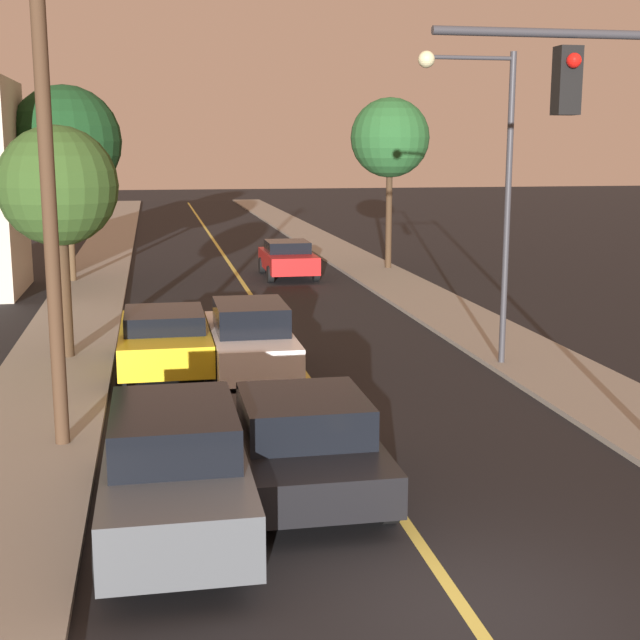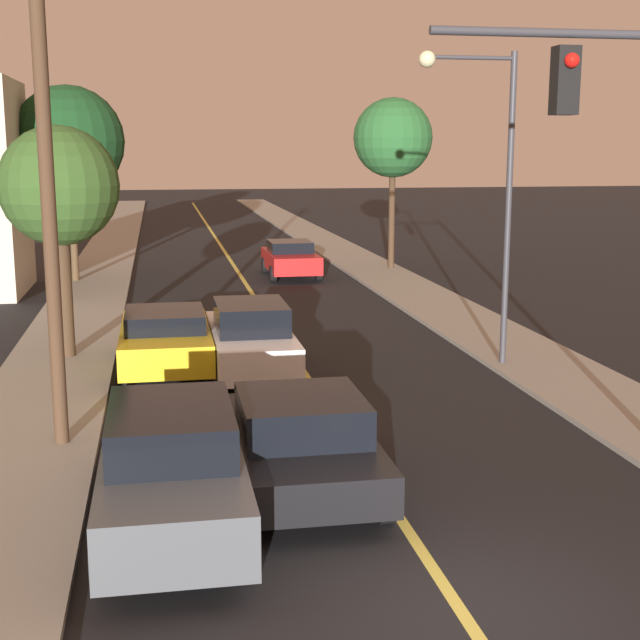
{
  "view_description": "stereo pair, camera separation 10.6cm",
  "coord_description": "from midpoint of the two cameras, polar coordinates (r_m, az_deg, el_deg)",
  "views": [
    {
      "loc": [
        -3.22,
        -8.47,
        5.0
      ],
      "look_at": [
        0.0,
        8.7,
        1.6
      ],
      "focal_mm": 50.0,
      "sensor_mm": 36.0,
      "label": 1
    },
    {
      "loc": [
        -3.12,
        -8.49,
        5.0
      ],
      "look_at": [
        0.0,
        8.7,
        1.6
      ],
      "focal_mm": 50.0,
      "sensor_mm": 36.0,
      "label": 2
    }
  ],
  "objects": [
    {
      "name": "car_outer_lane_second",
      "position": [
        20.22,
        -10.06,
        -1.17
      ],
      "size": [
        2.07,
        4.5,
        1.45
      ],
      "color": "gold",
      "rests_on": "ground"
    },
    {
      "name": "car_near_lane_front",
      "position": [
        13.12,
        -1.38,
        -7.74
      ],
      "size": [
        2.12,
        4.27,
        1.5
      ],
      "color": "black",
      "rests_on": "ground"
    },
    {
      "name": "streetlamp_right",
      "position": [
        20.23,
        10.43,
        9.73
      ],
      "size": [
        2.21,
        0.36,
        6.91
      ],
      "color": "#333338",
      "rests_on": "ground"
    },
    {
      "name": "tree_left_far",
      "position": [
        34.08,
        -16.06,
        10.92
      ],
      "size": [
        4.01,
        4.01,
        7.09
      ],
      "color": "#4C3823",
      "rests_on": "ground"
    },
    {
      "name": "car_outer_lane_front",
      "position": [
        12.1,
        -9.55,
        -9.07
      ],
      "size": [
        1.93,
        5.13,
        1.71
      ],
      "color": "#474C51",
      "rests_on": "ground"
    },
    {
      "name": "utility_pole_left",
      "position": [
        14.95,
        -17.2,
        8.04
      ],
      "size": [
        1.6,
        0.24,
        8.14
      ],
      "color": "#422D1E",
      "rests_on": "ground"
    },
    {
      "name": "road_surface",
      "position": [
        44.87,
        -6.53,
        4.55
      ],
      "size": [
        8.48,
        80.0,
        0.01
      ],
      "color": "black",
      "rests_on": "ground"
    },
    {
      "name": "car_far_oncoming",
      "position": [
        34.79,
        -2.16,
        3.97
      ],
      "size": [
        1.96,
        4.16,
        1.4
      ],
      "rotation": [
        0.0,
        0.0,
        3.14
      ],
      "color": "red",
      "rests_on": "ground"
    },
    {
      "name": "tree_left_near",
      "position": [
        21.5,
        -16.58,
        8.11
      ],
      "size": [
        2.75,
        2.75,
        5.38
      ],
      "color": "#3D2B1C",
      "rests_on": "ground"
    },
    {
      "name": "ground_plane",
      "position": [
        10.34,
        9.08,
        -18.06
      ],
      "size": [
        200.0,
        200.0,
        0.0
      ],
      "primitive_type": "plane",
      "color": "black"
    },
    {
      "name": "tree_right_near",
      "position": [
        36.51,
        4.42,
        11.52
      ],
      "size": [
        3.17,
        3.17,
        6.83
      ],
      "color": "#3D2B1C",
      "rests_on": "ground"
    },
    {
      "name": "sidewalk_right",
      "position": [
        45.58,
        0.39,
        4.79
      ],
      "size": [
        2.5,
        80.0,
        0.12
      ],
      "color": "gray",
      "rests_on": "ground"
    },
    {
      "name": "car_near_lane_second",
      "position": [
        19.83,
        -4.65,
        -1.19
      ],
      "size": [
        1.85,
        4.64,
        1.65
      ],
      "color": "white",
      "rests_on": "ground"
    },
    {
      "name": "sidewalk_left",
      "position": [
        44.81,
        -13.56,
        4.38
      ],
      "size": [
        2.5,
        80.0,
        0.12
      ],
      "color": "gray",
      "rests_on": "ground"
    }
  ]
}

